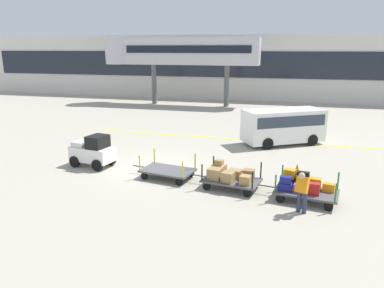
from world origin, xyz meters
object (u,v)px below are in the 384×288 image
(baggage_cart_middle, at_px, (229,176))
(safety_cone_near, at_px, (297,169))
(baggage_cart_tail, at_px, (304,187))
(baggage_cart_lead, at_px, (168,171))
(shuttle_van, at_px, (283,124))
(baggage_handler, at_px, (302,190))
(baggage_tug, at_px, (93,151))

(baggage_cart_middle, bearing_deg, safety_cone_near, 41.02)
(baggage_cart_middle, distance_m, safety_cone_near, 3.68)
(baggage_cart_tail, height_order, safety_cone_near, baggage_cart_tail)
(baggage_cart_lead, relative_size, shuttle_van, 0.61)
(baggage_cart_middle, bearing_deg, baggage_cart_lead, 170.17)
(baggage_cart_middle, height_order, safety_cone_near, baggage_cart_middle)
(shuttle_van, distance_m, safety_cone_near, 5.79)
(baggage_cart_tail, relative_size, shuttle_van, 0.61)
(baggage_cart_lead, relative_size, baggage_cart_middle, 1.00)
(baggage_handler, bearing_deg, baggage_cart_middle, 148.33)
(baggage_cart_tail, xyz_separation_m, safety_cone_near, (-0.18, 2.89, -0.26))
(baggage_cart_lead, height_order, baggage_handler, baggage_handler)
(baggage_cart_lead, xyz_separation_m, baggage_handler, (5.69, -2.24, 0.52))
(baggage_cart_middle, height_order, baggage_cart_tail, same)
(safety_cone_near, bearing_deg, baggage_handler, -89.18)
(baggage_cart_lead, bearing_deg, baggage_tug, 170.04)
(baggage_handler, height_order, shuttle_van, shuttle_van)
(baggage_tug, xyz_separation_m, shuttle_van, (8.94, 6.85, 0.48))
(baggage_cart_tail, bearing_deg, safety_cone_near, 93.55)
(baggage_tug, bearing_deg, baggage_cart_lead, -9.96)
(baggage_tug, distance_m, baggage_cart_middle, 7.07)
(baggage_cart_middle, distance_m, shuttle_van, 8.34)
(baggage_cart_tail, bearing_deg, baggage_handler, -95.43)
(baggage_tug, bearing_deg, baggage_cart_tail, -9.72)
(shuttle_van, relative_size, safety_cone_near, 9.25)
(baggage_handler, bearing_deg, baggage_cart_tail, 84.57)
(shuttle_van, bearing_deg, baggage_cart_lead, -122.63)
(baggage_tug, xyz_separation_m, baggage_handler, (9.79, -2.96, 0.11))
(baggage_tug, height_order, baggage_cart_middle, baggage_tug)
(baggage_cart_lead, distance_m, baggage_cart_tail, 5.90)
(baggage_cart_lead, bearing_deg, shuttle_van, 57.37)
(baggage_cart_lead, height_order, baggage_cart_middle, same)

